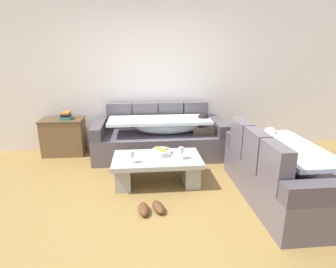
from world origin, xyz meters
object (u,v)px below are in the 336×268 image
(couch_along_wall, at_px, (161,137))
(side_cabinet, at_px, (64,137))
(pair_of_shoes, at_px, (151,208))
(couch_near_window, at_px, (282,173))
(book_stack_on_cabinet, at_px, (66,116))
(open_magazine, at_px, (181,156))
(wine_glass_near_left, at_px, (132,154))
(fruit_bowl, at_px, (161,152))
(wine_glass_near_right, at_px, (181,151))
(coffee_table, at_px, (157,167))

(couch_along_wall, relative_size, side_cabinet, 3.08)
(pair_of_shoes, bearing_deg, couch_along_wall, 82.18)
(couch_near_window, xyz_separation_m, book_stack_on_cabinet, (-3.00, 1.83, 0.37))
(open_magazine, bearing_deg, side_cabinet, 129.90)
(couch_near_window, bearing_deg, side_cabinet, 59.26)
(open_magazine, xyz_separation_m, side_cabinet, (-1.91, 1.27, -0.06))
(wine_glass_near_left, height_order, pair_of_shoes, wine_glass_near_left)
(fruit_bowl, xyz_separation_m, book_stack_on_cabinet, (-1.57, 1.18, 0.28))
(fruit_bowl, xyz_separation_m, wine_glass_near_left, (-0.40, -0.26, 0.07))
(wine_glass_near_right, relative_size, book_stack_on_cabinet, 0.73)
(wine_glass_near_left, height_order, wine_glass_near_right, same)
(couch_along_wall, relative_size, couch_near_window, 1.22)
(couch_along_wall, distance_m, coffee_table, 1.07)
(couch_along_wall, relative_size, fruit_bowl, 7.92)
(book_stack_on_cabinet, bearing_deg, open_magazine, -34.66)
(couch_near_window, height_order, side_cabinet, couch_near_window)
(wine_glass_near_left, relative_size, open_magazine, 0.59)
(wine_glass_near_right, bearing_deg, open_magazine, 81.45)
(fruit_bowl, height_order, book_stack_on_cabinet, book_stack_on_cabinet)
(open_magazine, bearing_deg, wine_glass_near_right, -115.07)
(couch_along_wall, height_order, couch_near_window, same)
(open_magazine, distance_m, side_cabinet, 2.30)
(couch_along_wall, bearing_deg, fruit_bowl, -93.74)
(wine_glass_near_left, distance_m, wine_glass_near_right, 0.65)
(coffee_table, height_order, open_magazine, open_magazine)
(fruit_bowl, distance_m, wine_glass_near_right, 0.32)
(couch_along_wall, height_order, wine_glass_near_right, couch_along_wall)
(couch_near_window, bearing_deg, pair_of_shoes, 96.03)
(coffee_table, relative_size, book_stack_on_cabinet, 5.26)
(couch_near_window, height_order, pair_of_shoes, couch_near_window)
(side_cabinet, bearing_deg, book_stack_on_cabinet, -0.69)
(pair_of_shoes, bearing_deg, wine_glass_near_right, 55.49)
(side_cabinet, distance_m, pair_of_shoes, 2.50)
(coffee_table, xyz_separation_m, wine_glass_near_right, (0.32, -0.09, 0.26))
(coffee_table, xyz_separation_m, fruit_bowl, (0.07, 0.10, 0.18))
(couch_along_wall, xyz_separation_m, book_stack_on_cabinet, (-1.63, 0.23, 0.37))
(wine_glass_near_right, bearing_deg, book_stack_on_cabinet, 142.89)
(couch_along_wall, bearing_deg, pair_of_shoes, -97.82)
(wine_glass_near_right, xyz_separation_m, pair_of_shoes, (-0.43, -0.63, -0.45))
(couch_near_window, bearing_deg, couch_along_wall, 40.51)
(coffee_table, height_order, fruit_bowl, fruit_bowl)
(couch_near_window, relative_size, book_stack_on_cabinet, 7.97)
(fruit_bowl, bearing_deg, couch_along_wall, 86.26)
(wine_glass_near_right, xyz_separation_m, open_magazine, (0.02, 0.11, -0.11))
(side_cabinet, bearing_deg, wine_glass_near_left, -49.30)
(couch_along_wall, xyz_separation_m, fruit_bowl, (-0.06, -0.96, 0.09))
(wine_glass_near_right, bearing_deg, couch_along_wall, 99.21)
(couch_along_wall, height_order, pair_of_shoes, couch_along_wall)
(coffee_table, relative_size, side_cabinet, 1.67)
(open_magazine, bearing_deg, couch_near_window, -42.24)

